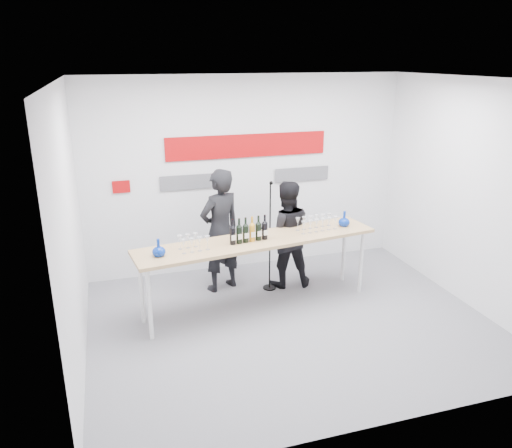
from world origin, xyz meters
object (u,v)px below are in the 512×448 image
Objects in this scene: tasting_table at (258,244)px; presenter_left at (220,231)px; mic_stand at (270,257)px; presenter_right at (285,234)px.

presenter_left is (-0.35, 0.70, -0.01)m from tasting_table.
presenter_right is at bearing 25.90° from mic_stand.
mic_stand is at bearing 25.31° from presenter_right.
presenter_left is 0.95m from presenter_right.
presenter_left is at bearing 170.86° from mic_stand.
presenter_left reaches higher than tasting_table.
presenter_right is 0.40m from mic_stand.
presenter_right is (0.93, -0.15, -0.10)m from presenter_left.
mic_stand is (-0.26, -0.08, -0.29)m from presenter_right.
mic_stand is at bearing 138.57° from presenter_left.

